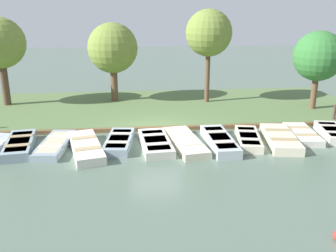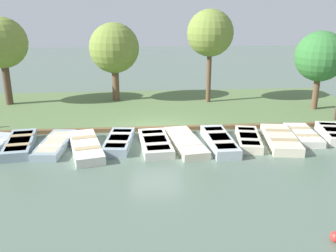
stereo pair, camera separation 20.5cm
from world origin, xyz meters
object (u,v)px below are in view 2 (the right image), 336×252
object	(u,v)px
buoy	(336,237)
park_tree_center	(210,34)
park_tree_right	(320,57)
rowboat_10	(303,135)
rowboat_6	(185,142)
mooring_post_far	(336,114)
rowboat_11	(333,133)
park_tree_left	(114,49)
rowboat_8	(248,139)
rowboat_4	(119,141)
rowboat_3	(86,147)
rowboat_1	(20,144)
rowboat_7	(219,141)
rowboat_9	(281,139)
rowboat_2	(55,144)
park_tree_far_left	(2,43)
rowboat_5	(155,143)

from	to	relation	value
buoy	park_tree_center	size ratio (longest dim) A/B	0.05
park_tree_right	rowboat_10	bearing A→B (deg)	-30.54
rowboat_6	mooring_post_far	xyz separation A→B (m)	(-2.57, 8.17, 0.34)
rowboat_11	park_tree_left	world-z (taller)	park_tree_left
rowboat_6	rowboat_8	size ratio (longest dim) A/B	1.22
rowboat_11	rowboat_4	bearing A→B (deg)	-77.64
rowboat_3	rowboat_11	xyz separation A→B (m)	(-0.73, 11.24, 0.01)
rowboat_10	rowboat_4	bearing A→B (deg)	-82.69
rowboat_1	rowboat_7	distance (m)	8.60
rowboat_9	rowboat_10	bearing A→B (deg)	122.80
rowboat_8	park_tree_center	distance (m)	7.96
rowboat_2	park_tree_far_left	bearing A→B (deg)	-144.33
rowboat_4	park_tree_far_left	xyz separation A→B (m)	(-7.03, -6.82, 3.59)
rowboat_10	park_tree_left	bearing A→B (deg)	-123.33
park_tree_left	park_tree_right	size ratio (longest dim) A/B	1.08
mooring_post_far	park_tree_left	distance (m)	12.97
rowboat_1	rowboat_6	world-z (taller)	rowboat_1
rowboat_2	buoy	distance (m)	11.44
rowboat_4	rowboat_8	bearing A→B (deg)	95.05
buoy	park_tree_left	size ratio (longest dim) A/B	0.06
rowboat_9	park_tree_left	distance (m)	11.37
rowboat_1	rowboat_11	distance (m)	14.08
rowboat_1	rowboat_8	distance (m)	9.96
rowboat_11	buoy	distance (m)	8.69
mooring_post_far	rowboat_1	bearing A→B (deg)	-81.30
rowboat_2	rowboat_6	size ratio (longest dim) A/B	0.90
rowboat_6	buoy	bearing A→B (deg)	13.84
rowboat_3	rowboat_9	size ratio (longest dim) A/B	1.08
park_tree_right	buoy	bearing A→B (deg)	-22.79
park_tree_center	rowboat_3	bearing A→B (deg)	-42.40
park_tree_left	rowboat_9	bearing A→B (deg)	44.31
mooring_post_far	rowboat_5	bearing A→B (deg)	-74.74
rowboat_10	buoy	distance (m)	8.21
rowboat_5	mooring_post_far	world-z (taller)	mooring_post_far
rowboat_8	rowboat_9	world-z (taller)	rowboat_9
rowboat_3	rowboat_5	size ratio (longest dim) A/B	1.18
rowboat_11	park_tree_center	distance (m)	8.96
rowboat_5	rowboat_9	size ratio (longest dim) A/B	0.92
buoy	park_tree_left	xyz separation A→B (m)	(-15.03, -6.37, 3.25)
rowboat_1	rowboat_2	world-z (taller)	rowboat_1
rowboat_2	rowboat_11	xyz separation A→B (m)	(-0.24, 12.61, 0.05)
rowboat_6	rowboat_1	bearing A→B (deg)	-100.49
rowboat_1	rowboat_10	xyz separation A→B (m)	(-0.30, 12.67, -0.05)
rowboat_5	park_tree_left	xyz separation A→B (m)	(-7.79, -2.04, 3.21)
rowboat_5	rowboat_8	world-z (taller)	rowboat_5
rowboat_7	rowboat_10	distance (m)	4.13
rowboat_1	park_tree_right	distance (m)	16.10
rowboat_8	rowboat_10	bearing A→B (deg)	109.29
rowboat_8	mooring_post_far	distance (m)	5.86
rowboat_1	rowboat_7	size ratio (longest dim) A/B	0.93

